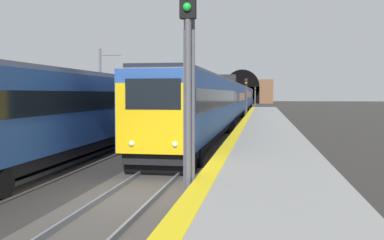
% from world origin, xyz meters
% --- Properties ---
extents(ground_plane, '(320.00, 320.00, 0.00)m').
position_xyz_m(ground_plane, '(0.00, 0.00, 0.00)').
color(ground_plane, '#302D2B').
extents(platform_right, '(112.00, 3.63, 0.93)m').
position_xyz_m(platform_right, '(0.00, -3.83, 0.46)').
color(platform_right, gray).
rests_on(platform_right, ground_plane).
extents(platform_right_edge_strip, '(112.00, 0.50, 0.01)m').
position_xyz_m(platform_right_edge_strip, '(0.00, -2.27, 0.93)').
color(platform_right_edge_strip, yellow).
rests_on(platform_right_edge_strip, platform_right).
extents(track_main_line, '(160.00, 3.13, 0.21)m').
position_xyz_m(track_main_line, '(0.00, 0.00, 0.04)').
color(track_main_line, '#4C4742').
rests_on(track_main_line, ground_plane).
extents(train_main_approaching, '(84.10, 2.86, 4.97)m').
position_xyz_m(train_main_approaching, '(44.80, 0.00, 2.32)').
color(train_main_approaching, '#264C99').
rests_on(train_main_approaching, ground_plane).
extents(train_adjacent_platform, '(37.68, 3.01, 4.87)m').
position_xyz_m(train_adjacent_platform, '(15.43, 4.84, 2.26)').
color(train_adjacent_platform, '#264C99').
rests_on(train_adjacent_platform, ground_plane).
extents(railway_signal_near, '(0.39, 0.38, 5.83)m').
position_xyz_m(railway_signal_near, '(-1.33, -1.87, 3.50)').
color(railway_signal_near, '#4C4C54').
rests_on(railway_signal_near, ground_plane).
extents(railway_signal_mid, '(0.39, 0.38, 4.62)m').
position_xyz_m(railway_signal_mid, '(35.36, -1.87, 2.74)').
color(railway_signal_mid, '#38383D').
rests_on(railway_signal_mid, ground_plane).
extents(railway_signal_far, '(0.39, 0.38, 4.61)m').
position_xyz_m(railway_signal_far, '(90.70, -1.87, 2.73)').
color(railway_signal_far, '#4C4C54').
rests_on(railway_signal_far, ground_plane).
extents(tunnel_portal, '(2.87, 18.14, 10.16)m').
position_xyz_m(tunnel_portal, '(119.24, 2.42, 3.57)').
color(tunnel_portal, brown).
rests_on(tunnel_portal, ground_plane).
extents(catenary_mast_near, '(0.22, 2.07, 7.03)m').
position_xyz_m(catenary_mast_near, '(26.03, 10.85, 3.62)').
color(catenary_mast_near, '#595B60').
rests_on(catenary_mast_near, ground_plane).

